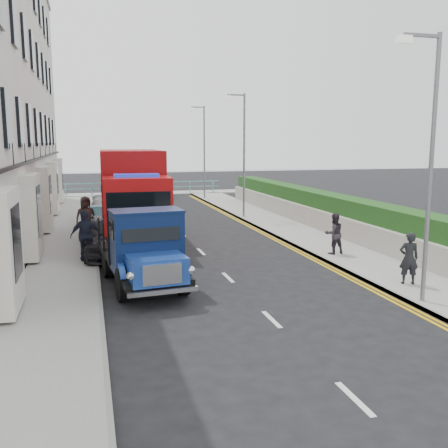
# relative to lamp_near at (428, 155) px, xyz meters

# --- Properties ---
(ground) EXTENTS (120.00, 120.00, 0.00)m
(ground) POSITION_rel_lamp_near_xyz_m (-4.18, 2.00, -4.00)
(ground) COLOR black
(ground) RESTS_ON ground
(pavement_west) EXTENTS (2.40, 38.00, 0.12)m
(pavement_west) POSITION_rel_lamp_near_xyz_m (-9.38, 11.00, -3.94)
(pavement_west) COLOR gray
(pavement_west) RESTS_ON ground
(pavement_east) EXTENTS (2.60, 38.00, 0.12)m
(pavement_east) POSITION_rel_lamp_near_xyz_m (1.12, 11.00, -3.94)
(pavement_east) COLOR gray
(pavement_east) RESTS_ON ground
(promenade) EXTENTS (30.00, 2.50, 0.12)m
(promenade) POSITION_rel_lamp_near_xyz_m (-4.18, 31.00, -3.94)
(promenade) COLOR gray
(promenade) RESTS_ON ground
(sea_plane) EXTENTS (120.00, 120.00, 0.00)m
(sea_plane) POSITION_rel_lamp_near_xyz_m (-4.18, 62.00, -4.00)
(sea_plane) COLOR slate
(sea_plane) RESTS_ON ground
(garden_east) EXTENTS (1.45, 28.00, 1.75)m
(garden_east) POSITION_rel_lamp_near_xyz_m (3.03, 11.00, -3.10)
(garden_east) COLOR #B2AD9E
(garden_east) RESTS_ON ground
(seafront_railing) EXTENTS (13.00, 0.08, 1.11)m
(seafront_railing) POSITION_rel_lamp_near_xyz_m (-4.18, 30.20, -3.42)
(seafront_railing) COLOR #59B2A5
(seafront_railing) RESTS_ON ground
(lamp_near) EXTENTS (1.23, 0.18, 7.00)m
(lamp_near) POSITION_rel_lamp_near_xyz_m (0.00, 0.00, 0.00)
(lamp_near) COLOR slate
(lamp_near) RESTS_ON ground
(lamp_mid) EXTENTS (1.23, 0.18, 7.00)m
(lamp_mid) POSITION_rel_lamp_near_xyz_m (0.00, 16.00, 0.00)
(lamp_mid) COLOR slate
(lamp_mid) RESTS_ON ground
(lamp_far) EXTENTS (1.23, 0.18, 7.00)m
(lamp_far) POSITION_rel_lamp_near_xyz_m (0.00, 26.00, 0.00)
(lamp_far) COLOR slate
(lamp_far) RESTS_ON ground
(bedford_lorry) EXTENTS (2.46, 5.19, 2.38)m
(bedford_lorry) POSITION_rel_lamp_near_xyz_m (-6.86, 3.33, -2.90)
(bedford_lorry) COLOR black
(bedford_lorry) RESTS_ON ground
(red_lorry) EXTENTS (2.77, 7.66, 3.98)m
(red_lorry) POSITION_rel_lamp_near_xyz_m (-6.57, 11.02, -1.88)
(red_lorry) COLOR black
(red_lorry) RESTS_ON ground
(parked_car_front) EXTENTS (1.92, 4.67, 1.58)m
(parked_car_front) POSITION_rel_lamp_near_xyz_m (-7.78, 8.32, -3.21)
(parked_car_front) COLOR black
(parked_car_front) RESTS_ON ground
(parked_car_mid) EXTENTS (1.85, 4.19, 1.34)m
(parked_car_mid) POSITION_rel_lamp_near_xyz_m (-7.78, 12.77, -3.33)
(parked_car_mid) COLOR #53A0B3
(parked_car_mid) RESTS_ON ground
(parked_car_rear) EXTENTS (2.34, 4.69, 1.31)m
(parked_car_rear) POSITION_rel_lamp_near_xyz_m (-7.62, 16.76, -3.34)
(parked_car_rear) COLOR #A3A2A7
(parked_car_rear) RESTS_ON ground
(seafront_car_left) EXTENTS (3.57, 6.24, 1.64)m
(seafront_car_left) POSITION_rel_lamp_near_xyz_m (-5.80, 29.00, -3.18)
(seafront_car_left) COLOR black
(seafront_car_left) RESTS_ON ground
(seafront_car_right) EXTENTS (2.08, 4.05, 1.32)m
(seafront_car_right) POSITION_rel_lamp_near_xyz_m (-2.89, 27.96, -3.34)
(seafront_car_right) COLOR #BAB8BE
(seafront_car_right) RESTS_ON ground
(pedestrian_east_near) EXTENTS (0.66, 0.53, 1.57)m
(pedestrian_east_near) POSITION_rel_lamp_near_xyz_m (0.73, 1.52, -3.09)
(pedestrian_east_near) COLOR black
(pedestrian_east_near) RESTS_ON pavement_east
(pedestrian_east_far) EXTENTS (0.78, 0.62, 1.56)m
(pedestrian_east_far) POSITION_rel_lamp_near_xyz_m (0.52, 5.83, -3.10)
(pedestrian_east_far) COLOR #2E2730
(pedestrian_east_far) RESTS_ON pavement_east
(pedestrian_west_near) EXTENTS (1.09, 0.51, 1.82)m
(pedestrian_west_near) POSITION_rel_lamp_near_xyz_m (-8.58, 7.15, -2.97)
(pedestrian_west_near) COLOR black
(pedestrian_west_near) RESTS_ON pavement_west
(pedestrian_west_far) EXTENTS (1.03, 0.78, 1.89)m
(pedestrian_west_far) POSITION_rel_lamp_near_xyz_m (-8.58, 11.27, -2.93)
(pedestrian_west_far) COLOR #382B28
(pedestrian_west_far) RESTS_ON pavement_west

